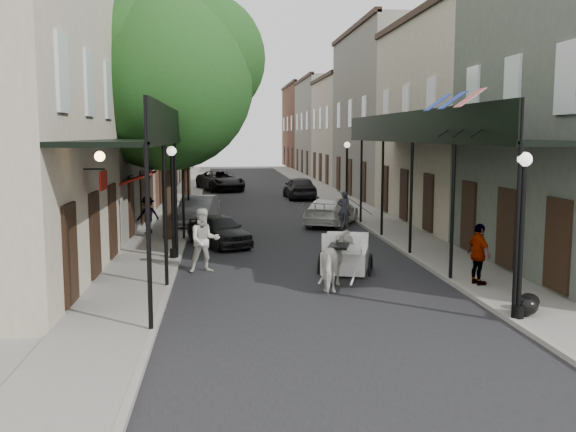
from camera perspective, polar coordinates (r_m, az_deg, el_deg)
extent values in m
plane|color=gray|center=(16.13, 3.13, -7.87)|extent=(140.00, 140.00, 0.00)
cube|color=black|center=(35.71, -1.88, 0.49)|extent=(8.00, 90.00, 0.01)
cube|color=gray|center=(35.71, -9.91, 0.47)|extent=(2.20, 90.00, 0.12)
cube|color=gray|center=(36.39, 5.99, 0.67)|extent=(2.20, 90.00, 0.12)
cube|color=#C0B299|center=(45.81, -13.72, 8.35)|extent=(5.00, 80.00, 10.50)
cube|color=slate|center=(46.72, 7.91, 8.46)|extent=(5.00, 80.00, 10.50)
cube|color=black|center=(22.52, -12.43, 6.56)|extent=(2.20, 18.00, 0.12)
cube|color=black|center=(22.43, -9.78, 7.90)|extent=(0.06, 18.00, 1.00)
cylinder|color=black|center=(13.63, -12.30, -1.72)|extent=(0.10, 0.10, 4.00)
cylinder|color=black|center=(21.54, -9.95, 1.58)|extent=(0.10, 0.10, 4.00)
cylinder|color=black|center=(29.49, -8.86, 3.11)|extent=(0.10, 0.10, 4.00)
cube|color=black|center=(23.59, 12.65, 6.57)|extent=(2.20, 18.00, 0.12)
cube|color=black|center=(23.28, 10.20, 7.86)|extent=(0.06, 18.00, 1.00)
cylinder|color=black|center=(15.00, 19.70, -1.17)|extent=(0.10, 0.10, 4.00)
cylinder|color=black|center=(22.43, 10.90, 1.78)|extent=(0.10, 0.10, 4.00)
cylinder|color=black|center=(30.15, 6.52, 3.23)|extent=(0.10, 0.10, 4.00)
cylinder|color=#382619|center=(25.50, -10.71, 4.23)|extent=(0.44, 0.44, 5.60)
sphere|color=#224717|center=(25.55, -10.89, 11.60)|extent=(6.80, 6.80, 6.80)
sphere|color=#224717|center=(26.16, -7.77, 13.75)|extent=(5.10, 5.10, 5.10)
cylinder|color=#382619|center=(39.47, -9.01, 4.88)|extent=(0.44, 0.44, 5.04)
sphere|color=#224717|center=(39.46, -9.10, 9.15)|extent=(6.00, 6.00, 6.00)
sphere|color=#224717|center=(40.06, -7.33, 10.44)|extent=(4.50, 4.50, 4.50)
cylinder|color=black|center=(15.41, 19.74, -7.98)|extent=(0.28, 0.28, 0.30)
cylinder|color=black|center=(15.09, 20.00, -2.28)|extent=(0.12, 0.12, 3.40)
sphere|color=white|center=(14.91, 20.30, 4.75)|extent=(0.32, 0.32, 0.32)
cylinder|color=black|center=(21.80, -10.11, -3.27)|extent=(0.28, 0.28, 0.30)
cylinder|color=black|center=(21.57, -10.20, 0.79)|extent=(0.12, 0.12, 3.40)
sphere|color=white|center=(21.45, -10.31, 5.70)|extent=(0.32, 0.32, 0.32)
cylinder|color=black|center=(34.24, 5.21, 0.62)|extent=(0.28, 0.28, 0.30)
cylinder|color=black|center=(34.10, 5.24, 3.20)|extent=(0.12, 0.12, 3.40)
sphere|color=white|center=(34.02, 5.28, 6.31)|extent=(0.32, 0.32, 0.32)
imported|color=silver|center=(17.62, 4.48, -4.01)|extent=(1.31, 1.98, 1.54)
torus|color=black|center=(20.39, 3.13, -3.01)|extent=(0.42, 1.18, 1.20)
torus|color=black|center=(20.25, 7.43, -3.13)|extent=(0.42, 1.18, 1.20)
torus|color=black|center=(19.14, 3.17, -4.54)|extent=(0.24, 0.62, 0.63)
torus|color=black|center=(19.03, 6.64, -4.64)|extent=(0.24, 0.62, 0.63)
cube|color=white|center=(20.05, 5.24, -2.04)|extent=(1.73, 1.98, 0.65)
cube|color=white|center=(19.02, 4.98, -1.12)|extent=(1.22, 0.81, 0.11)
cube|color=white|center=(18.75, 4.92, -0.37)|extent=(1.10, 0.40, 0.47)
imported|color=black|center=(18.94, 5.00, 0.62)|extent=(0.44, 0.35, 1.05)
imported|color=beige|center=(19.80, -7.46, -2.17)|extent=(1.10, 0.94, 1.97)
imported|color=gray|center=(27.24, -12.35, 0.09)|extent=(1.15, 0.97, 1.54)
imported|color=gray|center=(18.27, 16.61, -3.28)|extent=(0.61, 1.05, 1.69)
imported|color=black|center=(24.44, -6.14, -1.25)|extent=(2.80, 3.87, 1.22)
imported|color=gray|center=(29.95, -8.01, 0.44)|extent=(2.03, 4.36, 1.38)
imported|color=black|center=(48.66, -6.03, 3.15)|extent=(4.10, 6.00, 1.53)
imported|color=silver|center=(30.02, 3.87, 0.43)|extent=(3.51, 4.83, 1.30)
imported|color=black|center=(42.17, 1.04, 2.54)|extent=(1.95, 4.47, 1.50)
ellipsoid|color=black|center=(15.65, 20.37, -7.45)|extent=(0.56, 0.56, 0.47)
ellipsoid|color=black|center=(16.18, 20.62, -7.14)|extent=(0.49, 0.49, 0.39)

